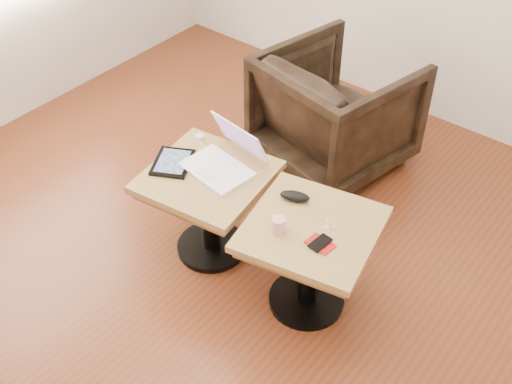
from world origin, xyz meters
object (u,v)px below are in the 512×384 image
Objects in this scene: side_table_right at (310,246)px; laptop at (225,159)px; striped_cup at (279,225)px; armchair at (336,111)px; side_table_left at (209,194)px.

laptop is at bearing 160.35° from side_table_right.
armchair is (-0.46, 1.20, -0.20)m from striped_cup.
side_table_right is 0.85× the size of armchair.
side_table_right is 1.82× the size of laptop.
striped_cup is (0.50, -0.21, -0.01)m from laptop.
side_table_left is 0.63m from side_table_right.
striped_cup is (0.53, -0.11, 0.17)m from side_table_left.
armchair is at bearing 105.59° from side_table_right.
laptop is at bearing 157.34° from striped_cup.
side_table_left is at bearing 168.57° from striped_cup.
armchair reaches higher than side_table_left.
side_table_left is at bearing 98.09° from armchair.
armchair is (0.07, 1.09, -0.03)m from side_table_left.
laptop reaches higher than side_table_left.
side_table_right is at bearing 52.22° from striped_cup.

